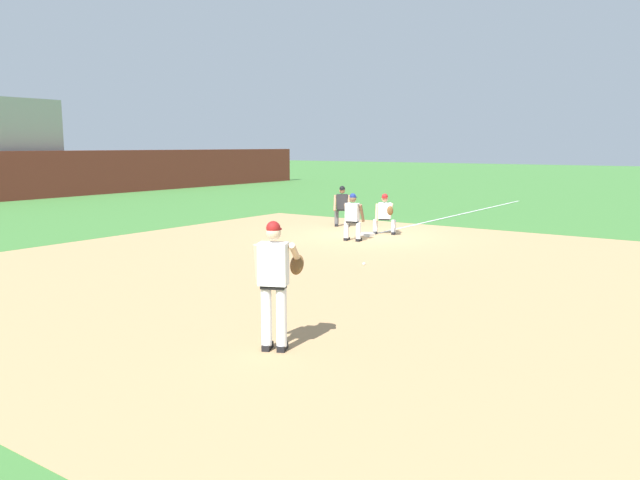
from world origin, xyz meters
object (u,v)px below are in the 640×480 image
pitcher (275,277)px  baserunner (353,215)px  first_base_bag (367,235)px  baseball (364,264)px  first_baseman (385,212)px  umpire (342,204)px

pitcher → baserunner: 10.39m
first_base_bag → baseball: (-4.33, -2.49, -0.01)m
baseball → baserunner: bearing=36.2°
first_baseman → umpire: 2.48m
baseball → first_base_bag: bearing=29.9°
baseball → pitcher: size_ratio=0.04×
pitcher → umpire: size_ratio=1.27×
pitcher → umpire: pitcher is taller
first_baseman → baseball: bearing=-156.2°
first_baseman → baserunner: (-1.78, 0.13, 0.06)m
baseball → umpire: umpire is taller
baserunner → baseball: bearing=-143.8°
first_baseman → first_base_bag: bearing=152.7°
first_base_bag → pitcher: size_ratio=0.20×
baserunner → umpire: 3.49m
first_baseman → pitcher: bearing=-158.3°
pitcher → umpire: bearing=29.1°
first_baseman → umpire: umpire is taller
first_base_bag → baserunner: size_ratio=0.26×
first_base_bag → pitcher: bearing=-155.7°
pitcher → baseball: bearing=20.1°
baseball → umpire: 7.42m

